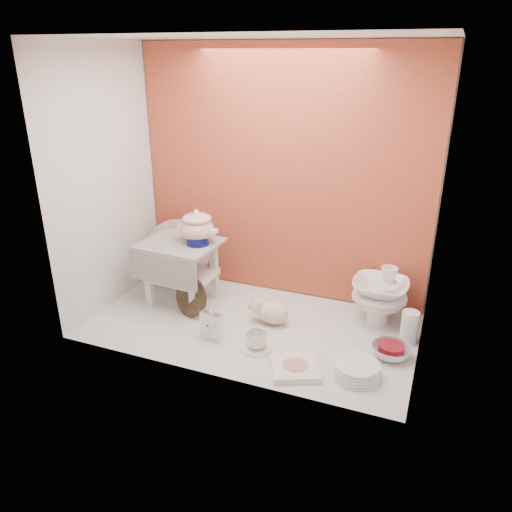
{
  "coord_description": "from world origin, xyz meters",
  "views": [
    {
      "loc": [
        0.93,
        -2.25,
        1.44
      ],
      "look_at": [
        0.02,
        0.02,
        0.42
      ],
      "focal_mm": 34.68,
      "sensor_mm": 36.0,
      "label": 1
    }
  ],
  "objects_px": {
    "soup_tureen": "(197,226)",
    "plush_pig": "(273,313)",
    "blue_white_vase": "(172,261)",
    "mantel_clock": "(211,324)",
    "crystal_bowl": "(391,351)",
    "porcelain_tower": "(380,294)",
    "dinner_plate_stack": "(357,370)",
    "step_stool": "(182,272)",
    "gold_rim_teacup": "(257,340)",
    "floral_platter": "(178,251)"
  },
  "relations": [
    {
      "from": "soup_tureen",
      "to": "plush_pig",
      "type": "xyz_separation_m",
      "value": [
        0.51,
        -0.1,
        -0.42
      ]
    },
    {
      "from": "blue_white_vase",
      "to": "mantel_clock",
      "type": "relative_size",
      "value": 1.59
    },
    {
      "from": "crystal_bowl",
      "to": "porcelain_tower",
      "type": "height_order",
      "value": "porcelain_tower"
    },
    {
      "from": "plush_pig",
      "to": "dinner_plate_stack",
      "type": "relative_size",
      "value": 1.02
    },
    {
      "from": "crystal_bowl",
      "to": "plush_pig",
      "type": "bearing_deg",
      "value": 172.66
    },
    {
      "from": "step_stool",
      "to": "porcelain_tower",
      "type": "distance_m",
      "value": 1.17
    },
    {
      "from": "blue_white_vase",
      "to": "gold_rim_teacup",
      "type": "distance_m",
      "value": 1.01
    },
    {
      "from": "soup_tureen",
      "to": "gold_rim_teacup",
      "type": "distance_m",
      "value": 0.78
    },
    {
      "from": "floral_platter",
      "to": "porcelain_tower",
      "type": "xyz_separation_m",
      "value": [
        1.33,
        -0.07,
        -0.04
      ]
    },
    {
      "from": "soup_tureen",
      "to": "plush_pig",
      "type": "relative_size",
      "value": 1.04
    },
    {
      "from": "step_stool",
      "to": "plush_pig",
      "type": "distance_m",
      "value": 0.62
    },
    {
      "from": "blue_white_vase",
      "to": "porcelain_tower",
      "type": "distance_m",
      "value": 1.37
    },
    {
      "from": "blue_white_vase",
      "to": "crystal_bowl",
      "type": "bearing_deg",
      "value": -14.13
    },
    {
      "from": "floral_platter",
      "to": "crystal_bowl",
      "type": "relative_size",
      "value": 2.15
    },
    {
      "from": "floral_platter",
      "to": "crystal_bowl",
      "type": "xyz_separation_m",
      "value": [
        1.45,
        -0.4,
        -0.18
      ]
    },
    {
      "from": "soup_tureen",
      "to": "mantel_clock",
      "type": "relative_size",
      "value": 1.38
    },
    {
      "from": "step_stool",
      "to": "porcelain_tower",
      "type": "xyz_separation_m",
      "value": [
        1.16,
        0.18,
        -0.02
      ]
    },
    {
      "from": "step_stool",
      "to": "porcelain_tower",
      "type": "relative_size",
      "value": 1.26
    },
    {
      "from": "soup_tureen",
      "to": "crystal_bowl",
      "type": "distance_m",
      "value": 1.28
    },
    {
      "from": "blue_white_vase",
      "to": "dinner_plate_stack",
      "type": "height_order",
      "value": "blue_white_vase"
    },
    {
      "from": "soup_tureen",
      "to": "plush_pig",
      "type": "bearing_deg",
      "value": -10.92
    },
    {
      "from": "blue_white_vase",
      "to": "floral_platter",
      "type": "bearing_deg",
      "value": 27.49
    },
    {
      "from": "soup_tureen",
      "to": "gold_rim_teacup",
      "type": "relative_size",
      "value": 2.19
    },
    {
      "from": "blue_white_vase",
      "to": "step_stool",
      "type": "bearing_deg",
      "value": -47.64
    },
    {
      "from": "blue_white_vase",
      "to": "porcelain_tower",
      "type": "bearing_deg",
      "value": -2.12
    },
    {
      "from": "step_stool",
      "to": "plush_pig",
      "type": "xyz_separation_m",
      "value": [
        0.61,
        -0.06,
        -0.13
      ]
    },
    {
      "from": "porcelain_tower",
      "to": "gold_rim_teacup",
      "type": "bearing_deg",
      "value": -136.25
    },
    {
      "from": "crystal_bowl",
      "to": "porcelain_tower",
      "type": "distance_m",
      "value": 0.38
    },
    {
      "from": "porcelain_tower",
      "to": "floral_platter",
      "type": "bearing_deg",
      "value": 176.89
    },
    {
      "from": "soup_tureen",
      "to": "plush_pig",
      "type": "height_order",
      "value": "soup_tureen"
    },
    {
      "from": "crystal_bowl",
      "to": "mantel_clock",
      "type": "bearing_deg",
      "value": -168.65
    },
    {
      "from": "soup_tureen",
      "to": "porcelain_tower",
      "type": "relative_size",
      "value": 0.69
    },
    {
      "from": "dinner_plate_stack",
      "to": "step_stool",
      "type": "bearing_deg",
      "value": 162.02
    },
    {
      "from": "soup_tureen",
      "to": "dinner_plate_stack",
      "type": "bearing_deg",
      "value": -21.55
    },
    {
      "from": "gold_rim_teacup",
      "to": "porcelain_tower",
      "type": "height_order",
      "value": "porcelain_tower"
    },
    {
      "from": "mantel_clock",
      "to": "crystal_bowl",
      "type": "distance_m",
      "value": 0.94
    },
    {
      "from": "step_stool",
      "to": "soup_tureen",
      "type": "distance_m",
      "value": 0.31
    },
    {
      "from": "porcelain_tower",
      "to": "crystal_bowl",
      "type": "bearing_deg",
      "value": -69.55
    },
    {
      "from": "floral_platter",
      "to": "soup_tureen",
      "type": "bearing_deg",
      "value": -38.34
    },
    {
      "from": "plush_pig",
      "to": "crystal_bowl",
      "type": "bearing_deg",
      "value": 10.43
    },
    {
      "from": "plush_pig",
      "to": "porcelain_tower",
      "type": "bearing_deg",
      "value": 41.19
    },
    {
      "from": "step_stool",
      "to": "mantel_clock",
      "type": "xyz_separation_m",
      "value": [
        0.36,
        -0.33,
        -0.11
      ]
    },
    {
      "from": "gold_rim_teacup",
      "to": "dinner_plate_stack",
      "type": "height_order",
      "value": "gold_rim_teacup"
    },
    {
      "from": "porcelain_tower",
      "to": "blue_white_vase",
      "type": "bearing_deg",
      "value": 177.88
    },
    {
      "from": "soup_tureen",
      "to": "mantel_clock",
      "type": "bearing_deg",
      "value": -54.63
    },
    {
      "from": "step_stool",
      "to": "soup_tureen",
      "type": "relative_size",
      "value": 1.83
    },
    {
      "from": "soup_tureen",
      "to": "porcelain_tower",
      "type": "distance_m",
      "value": 1.12
    },
    {
      "from": "soup_tureen",
      "to": "floral_platter",
      "type": "relative_size",
      "value": 0.57
    },
    {
      "from": "mantel_clock",
      "to": "gold_rim_teacup",
      "type": "distance_m",
      "value": 0.27
    },
    {
      "from": "mantel_clock",
      "to": "gold_rim_teacup",
      "type": "xyz_separation_m",
      "value": [
        0.26,
        -0.0,
        -0.03
      ]
    }
  ]
}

